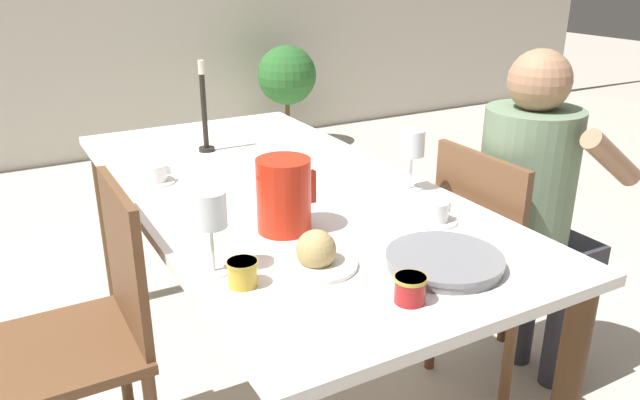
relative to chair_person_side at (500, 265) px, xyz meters
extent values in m
plane|color=beige|center=(-0.64, 0.36, -0.49)|extent=(20.00, 20.00, 0.00)
cube|color=white|center=(-0.64, 0.36, 0.26)|extent=(0.90, 1.85, 0.03)
cylinder|color=#472D19|center=(-1.03, 1.23, -0.12)|extent=(0.07, 0.07, 0.73)
cylinder|color=#472D19|center=(-0.25, 1.23, -0.12)|extent=(0.07, 0.07, 0.73)
cylinder|color=brown|center=(0.25, 0.18, -0.27)|extent=(0.04, 0.04, 0.44)
cylinder|color=brown|center=(0.25, -0.19, -0.27)|extent=(0.04, 0.04, 0.44)
cylinder|color=brown|center=(-0.12, 0.18, -0.27)|extent=(0.04, 0.04, 0.44)
cylinder|color=brown|center=(-0.12, -0.19, -0.27)|extent=(0.04, 0.04, 0.44)
cube|color=brown|center=(0.07, 0.00, -0.04)|extent=(0.42, 0.42, 0.03)
cube|color=brown|center=(-0.13, 0.00, 0.19)|extent=(0.03, 0.39, 0.43)
cylinder|color=brown|center=(-1.17, 0.44, -0.27)|extent=(0.04, 0.04, 0.44)
cube|color=brown|center=(-1.35, 0.26, -0.04)|extent=(0.42, 0.42, 0.03)
cube|color=brown|center=(-1.16, 0.26, 0.19)|extent=(0.03, 0.39, 0.43)
cylinder|color=#33333D|center=(0.21, 0.06, -0.25)|extent=(0.09, 0.09, 0.47)
cylinder|color=#33333D|center=(0.21, -0.10, -0.25)|extent=(0.09, 0.09, 0.47)
cube|color=#33333D|center=(0.14, -0.02, 0.02)|extent=(0.30, 0.34, 0.11)
cylinder|color=slate|center=(0.05, -0.02, 0.30)|extent=(0.30, 0.30, 0.46)
sphere|color=#A37556|center=(0.05, -0.02, 0.62)|extent=(0.19, 0.19, 0.19)
cylinder|color=#A37556|center=(0.15, -0.23, 0.41)|extent=(0.25, 0.06, 0.20)
cylinder|color=red|center=(-0.77, 0.05, 0.38)|extent=(0.14, 0.14, 0.20)
cube|color=red|center=(-0.69, 0.05, 0.39)|extent=(0.02, 0.02, 0.09)
cone|color=red|center=(-0.83, 0.05, 0.46)|extent=(0.04, 0.04, 0.04)
cylinder|color=white|center=(-0.29, 0.14, 0.28)|extent=(0.07, 0.07, 0.00)
cylinder|color=white|center=(-0.29, 0.14, 0.34)|extent=(0.01, 0.01, 0.11)
cylinder|color=white|center=(-0.29, 0.14, 0.43)|extent=(0.08, 0.08, 0.08)
cylinder|color=white|center=(-1.02, -0.08, 0.28)|extent=(0.07, 0.07, 0.00)
cylinder|color=white|center=(-1.02, -0.08, 0.34)|extent=(0.01, 0.01, 0.11)
cylinder|color=white|center=(-1.02, -0.08, 0.44)|extent=(0.08, 0.08, 0.08)
cylinder|color=orange|center=(-1.02, -0.08, 0.42)|extent=(0.06, 0.06, 0.05)
cylinder|color=white|center=(-0.39, -0.10, 0.28)|extent=(0.12, 0.12, 0.01)
cylinder|color=white|center=(-0.39, -0.10, 0.31)|extent=(0.07, 0.07, 0.05)
cube|color=white|center=(-0.34, -0.10, 0.31)|extent=(0.01, 0.01, 0.03)
cylinder|color=white|center=(-0.97, 0.59, 0.28)|extent=(0.12, 0.12, 0.01)
cylinder|color=white|center=(-0.97, 0.59, 0.31)|extent=(0.07, 0.07, 0.05)
cube|color=white|center=(-0.93, 0.59, 0.31)|extent=(0.01, 0.01, 0.03)
cylinder|color=gray|center=(-0.53, -0.32, 0.29)|extent=(0.27, 0.27, 0.02)
cylinder|color=gray|center=(-0.53, -0.32, 0.30)|extent=(0.28, 0.28, 0.01)
cylinder|color=white|center=(-0.80, -0.17, 0.28)|extent=(0.20, 0.20, 0.01)
sphere|color=tan|center=(-0.80, -0.17, 0.32)|extent=(0.10, 0.10, 0.10)
cylinder|color=#A81E1E|center=(-0.70, -0.41, 0.31)|extent=(0.07, 0.07, 0.06)
cylinder|color=gold|center=(-0.70, -0.41, 0.33)|extent=(0.07, 0.07, 0.01)
cylinder|color=gold|center=(-0.98, -0.17, 0.31)|extent=(0.07, 0.07, 0.06)
cylinder|color=gold|center=(-0.98, -0.17, 0.33)|extent=(0.07, 0.07, 0.01)
cylinder|color=black|center=(-0.70, 0.85, 0.28)|extent=(0.06, 0.06, 0.01)
cylinder|color=black|center=(-0.70, 0.85, 0.43)|extent=(0.02, 0.02, 0.27)
cylinder|color=beige|center=(-0.70, 0.85, 0.59)|extent=(0.02, 0.02, 0.05)
cylinder|color=beige|center=(0.73, 3.07, -0.39)|extent=(0.25, 0.25, 0.20)
cylinder|color=brown|center=(0.73, 3.07, -0.19)|extent=(0.04, 0.04, 0.18)
sphere|color=#2D6B2D|center=(0.73, 3.07, 0.09)|extent=(0.46, 0.46, 0.46)
camera|label=1|loc=(-1.43, -1.33, 0.96)|focal=35.00mm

